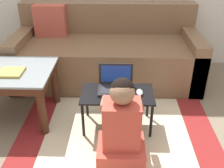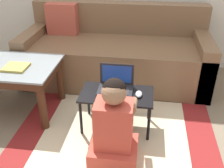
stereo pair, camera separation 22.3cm
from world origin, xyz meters
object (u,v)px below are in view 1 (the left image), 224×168
Objects in this scene: laptop at (116,86)px; person_seated at (121,129)px; book_on_table at (11,72)px; computer_mouse at (140,92)px; laptop_desk at (117,97)px; couch at (106,54)px; coffee_table at (5,78)px.

laptop is 0.41× the size of person_seated.
person_seated is 1.08m from book_on_table.
laptop_desk is at bearing 176.83° from computer_mouse.
couch is at bearing 98.24° from laptop_desk.
person_seated is at bearing -84.16° from laptop.
coffee_table is 1.20m from computer_mouse.
laptop is at bearing 161.78° from computer_mouse.
book_on_table is at bearing 175.57° from laptop_desk.
computer_mouse is at bearing -71.36° from couch.
laptop is 0.90m from book_on_table.
computer_mouse is (1.19, -0.15, -0.04)m from coffee_table.
computer_mouse reaches higher than laptop_desk.
coffee_table is at bearing 175.42° from laptop.
couch is 1.38m from person_seated.
laptop_desk is 6.11× the size of computer_mouse.
person_seated is (0.05, -0.47, -0.08)m from laptop.
coffee_table is 2.89× the size of laptop.
couch is 1.20m from coffee_table.
laptop is at bearing -82.24° from couch.
coffee_table is 1.18m from person_seated.
computer_mouse is at bearing -4.22° from book_on_table.
laptop reaches higher than computer_mouse.
laptop_desk is 0.86× the size of person_seated.
coffee_table is (-0.87, -0.82, 0.11)m from couch.
book_on_table reaches higher than laptop_desk.
couch is 0.91m from laptop.
laptop reaches higher than book_on_table.
laptop_desk is 0.10m from laptop.
book_on_table is (-1.10, 0.08, 0.14)m from computer_mouse.
coffee_table is at bearing -136.66° from couch.
coffee_table is 1.19× the size of person_seated.
book_on_table is (-0.91, 0.07, 0.19)m from laptop_desk.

